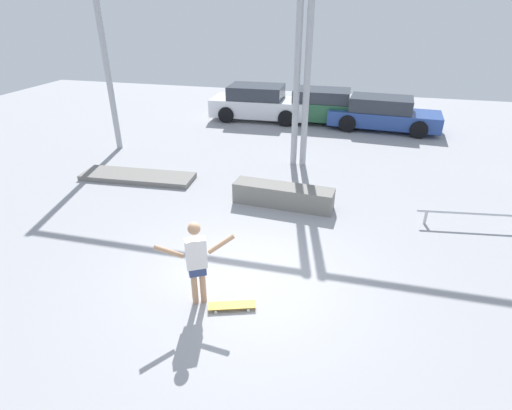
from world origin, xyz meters
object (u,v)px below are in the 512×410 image
parked_car_white (259,103)px  skateboard (232,305)px  manual_pad (138,176)px  grind_rail (471,215)px  grind_box (283,196)px  parked_car_blue (383,114)px  parked_car_green (324,106)px  skateboarder (196,259)px

parked_car_white → skateboard: bearing=-80.2°
manual_pad → grind_rail: size_ratio=1.38×
grind_box → parked_car_blue: size_ratio=0.57×
manual_pad → parked_car_white: size_ratio=0.79×
skateboard → grind_rail: bearing=22.9°
grind_rail → skateboard: bearing=-138.4°
parked_car_blue → manual_pad: bearing=-131.0°
parked_car_white → parked_car_green: parked_car_white is taller
manual_pad → parked_car_green: (4.78, 7.68, 0.62)m
manual_pad → parked_car_white: 7.79m
parked_car_green → parked_car_blue: bearing=-11.2°
parked_car_blue → parked_car_green: bearing=172.7°
grind_box → manual_pad: 4.60m
grind_box → parked_car_blue: 8.28m
skateboard → grind_rail: size_ratio=0.34×
manual_pad → parked_car_blue: (7.23, 7.18, 0.57)m
manual_pad → parked_car_green: parked_car_green is taller
skateboard → parked_car_blue: parked_car_blue is taller
skateboard → parked_car_green: parked_car_green is taller
parked_car_white → grind_rail: bearing=-50.7°
manual_pad → grind_rail: (9.04, -0.66, 0.22)m
manual_pad → skateboarder: bearing=-51.1°
manual_pad → parked_car_blue: 10.20m
grind_rail → parked_car_green: bearing=117.1°
parked_car_green → parked_car_blue: parked_car_green is taller
grind_box → grind_rail: grind_box is taller
skateboard → grind_box: 4.11m
skateboard → parked_car_blue: 12.27m
manual_pad → parked_car_white: parked_car_white is taller
skateboarder → manual_pad: (-3.82, 4.73, -0.84)m
parked_car_green → parked_car_blue: (2.45, -0.50, -0.05)m
skateboard → manual_pad: 6.49m
skateboarder → parked_car_white: bearing=69.8°
skateboarder → parked_car_green: skateboarder is taller
parked_car_white → parked_car_green: bearing=1.5°
manual_pad → parked_car_green: 9.07m
manual_pad → parked_car_blue: parked_car_blue is taller
skateboard → skateboarder: bearing=159.7°
parked_car_white → skateboarder: bearing=-82.9°
parked_car_white → parked_car_blue: bearing=-5.4°
skateboarder → parked_car_green: bearing=56.5°
skateboarder → skateboard: bearing=-30.7°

